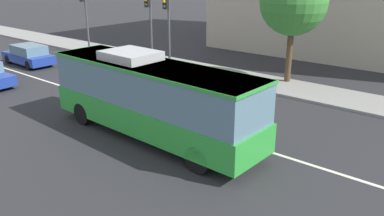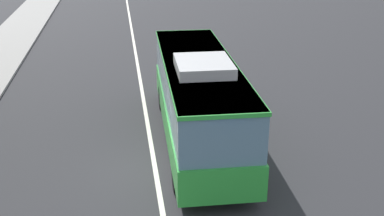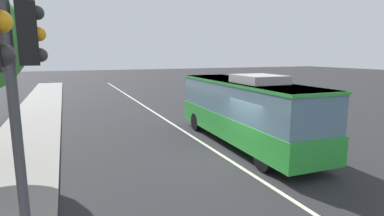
% 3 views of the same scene
% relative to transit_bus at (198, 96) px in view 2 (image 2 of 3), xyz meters
% --- Properties ---
extents(ground_plane, '(160.00, 160.00, 0.00)m').
position_rel_transit_bus_xyz_m(ground_plane, '(-2.05, 1.78, -1.81)').
color(ground_plane, '#28282B').
extents(lane_centre_line, '(76.00, 0.16, 0.01)m').
position_rel_transit_bus_xyz_m(lane_centre_line, '(-2.05, 1.78, -1.80)').
color(lane_centre_line, silver).
rests_on(lane_centre_line, ground_plane).
extents(transit_bus, '(10.07, 2.78, 3.46)m').
position_rel_transit_bus_xyz_m(transit_bus, '(0.00, 0.00, 0.00)').
color(transit_bus, green).
rests_on(transit_bus, ground_plane).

